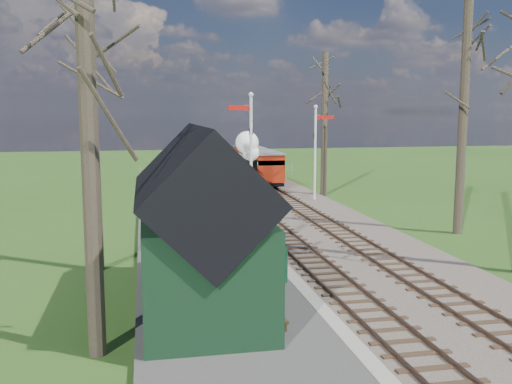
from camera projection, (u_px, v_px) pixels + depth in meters
ground at (426, 367)px, 11.96m from camera, size 140.00×140.00×0.00m
distant_hills at (200, 272)px, 77.02m from camera, size 114.40×48.00×22.02m
ballast_bed at (266, 202)px, 33.57m from camera, size 8.00×60.00×0.10m
track_near at (244, 202)px, 33.31m from camera, size 1.60×60.00×0.15m
track_far at (287, 200)px, 33.81m from camera, size 1.60×60.00×0.15m
platform at (197, 232)px, 24.87m from camera, size 5.00×44.00×0.20m
coping_strip at (248, 230)px, 25.31m from camera, size 0.40×44.00×0.21m
station_shed at (201, 231)px, 14.70m from camera, size 3.25×6.30×4.78m
semaphore_near at (250, 148)px, 26.84m from camera, size 1.22×0.24×6.22m
semaphore_far at (316, 145)px, 33.70m from camera, size 1.22×0.24×5.72m
bare_trees at (334, 115)px, 21.29m from camera, size 15.51×22.39×12.00m
fence_line at (218, 170)px, 46.90m from camera, size 12.60×0.08×1.00m
locomotive at (245, 172)px, 32.72m from camera, size 1.63×3.79×4.06m
coach at (229, 170)px, 38.68m from camera, size 1.90×6.50×2.00m
red_carriage_a at (264, 168)px, 39.89m from camera, size 1.94×4.80×2.04m
red_carriage_b at (250, 161)px, 45.23m from camera, size 1.94×4.80×2.04m
sign_board at (281, 262)px, 17.44m from camera, size 0.26×0.75×1.10m
bench at (267, 308)px, 13.85m from camera, size 0.57×1.48×0.83m
person at (275, 289)px, 14.08m from camera, size 0.37×0.56×1.53m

